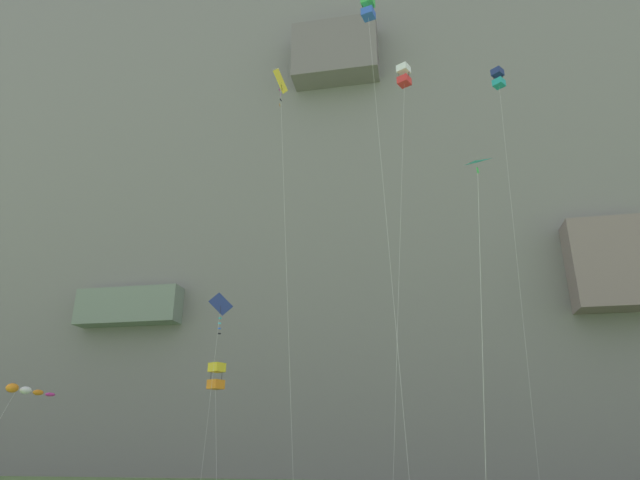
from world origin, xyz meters
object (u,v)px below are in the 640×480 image
(kite_diamond_high_left, at_px, (220,309))
(kite_box_upper_left, at_px, (216,376))
(kite_box_low_left, at_px, (498,79))
(kite_delta_mid_center, at_px, (476,186))
(kite_windsock_low_right, at_px, (24,390))
(kite_box_high_center, at_px, (368,9))
(kite_box_front_field, at_px, (404,76))
(kite_diamond_upper_right, at_px, (281,90))

(kite_diamond_high_left, xyz_separation_m, kite_box_upper_left, (0.01, 0.09, -5.13))
(kite_box_low_left, bearing_deg, kite_delta_mid_center, -106.29)
(kite_box_upper_left, xyz_separation_m, kite_windsock_low_right, (-12.47, -4.54, -1.22))
(kite_windsock_low_right, bearing_deg, kite_box_high_center, -4.79)
(kite_box_front_field, distance_m, kite_diamond_high_left, 24.02)
(kite_delta_mid_center, bearing_deg, kite_windsock_low_right, 160.68)
(kite_diamond_high_left, distance_m, kite_box_upper_left, 5.13)
(kite_box_low_left, distance_m, kite_delta_mid_center, 25.00)
(kite_box_upper_left, distance_m, kite_delta_mid_center, 24.87)
(kite_box_front_field, relative_size, kite_diamond_high_left, 2.24)
(kite_diamond_upper_right, height_order, kite_delta_mid_center, kite_diamond_upper_right)
(kite_diamond_high_left, xyz_separation_m, kite_windsock_low_right, (-12.46, -4.45, -6.35))
(kite_box_low_left, relative_size, kite_delta_mid_center, 2.12)
(kite_box_front_field, distance_m, kite_windsock_low_right, 37.30)
(kite_delta_mid_center, bearing_deg, kite_diamond_upper_right, 145.28)
(kite_box_front_field, bearing_deg, kite_box_low_left, 22.73)
(kite_box_front_field, relative_size, kite_box_upper_left, 3.60)
(kite_box_front_field, height_order, kite_delta_mid_center, kite_box_front_field)
(kite_diamond_upper_right, xyz_separation_m, kite_box_upper_left, (-6.30, 6.98, -19.75))
(kite_diamond_upper_right, distance_m, kite_box_high_center, 9.53)
(kite_box_front_field, xyz_separation_m, kite_diamond_upper_right, (-9.02, -5.00, -3.76))
(kite_diamond_high_left, xyz_separation_m, kite_box_high_center, (12.99, -6.58, 21.43))
(kite_box_front_field, xyz_separation_m, kite_windsock_low_right, (-27.80, -2.56, -24.74))
(kite_box_high_center, relative_size, kite_delta_mid_center, 2.25)
(kite_windsock_low_right, bearing_deg, kite_box_front_field, 5.27)
(kite_diamond_upper_right, height_order, kite_box_low_left, kite_box_low_left)
(kite_diamond_high_left, distance_m, kite_box_high_center, 25.91)
(kite_diamond_high_left, relative_size, kite_box_low_left, 0.43)
(kite_box_front_field, bearing_deg, kite_box_upper_left, 172.65)
(kite_box_front_field, bearing_deg, kite_delta_mid_center, -77.07)
(kite_box_low_left, xyz_separation_m, kite_box_high_center, (-10.31, -8.02, 1.97))
(kite_box_upper_left, bearing_deg, kite_diamond_upper_right, -47.91)
(kite_box_upper_left, relative_size, kite_delta_mid_center, 0.57)
(kite_box_upper_left, bearing_deg, kite_delta_mid_center, -39.86)
(kite_diamond_high_left, bearing_deg, kite_box_upper_left, 80.91)
(kite_box_high_center, distance_m, kite_delta_mid_center, 22.39)
(kite_windsock_low_right, bearing_deg, kite_box_low_left, 9.36)
(kite_box_low_left, height_order, kite_box_high_center, kite_box_high_center)
(kite_box_front_field, bearing_deg, kite_diamond_upper_right, -151.00)
(kite_box_front_field, xyz_separation_m, kite_box_low_left, (7.96, 3.33, 1.07))
(kite_diamond_upper_right, relative_size, kite_windsock_low_right, 3.71)
(kite_diamond_upper_right, relative_size, kite_delta_mid_center, 1.88)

